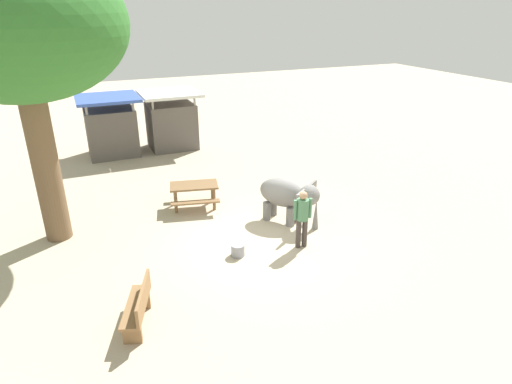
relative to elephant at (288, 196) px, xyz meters
name	(u,v)px	position (x,y,z in m)	size (l,w,h in m)	color
ground_plane	(257,241)	(-1.30, -0.70, -0.85)	(60.00, 60.00, 0.00)	#BAA88C
elephant	(288,196)	(0.00, 0.00, 0.00)	(1.72, 1.84, 1.34)	slate
person_handler	(302,215)	(-0.33, -1.47, 0.09)	(0.51, 0.32, 1.62)	#3F3833
shade_tree_main	(17,28)	(-6.31, 1.72, 4.66)	(5.09, 4.67, 7.39)	brown
wooden_bench	(139,305)	(-4.85, -2.89, -0.38)	(0.84, 1.45, 0.88)	olive
picnic_table_near	(194,190)	(-2.26, 2.11, -0.27)	(1.80, 1.78, 0.78)	brown
market_stall_blue	(111,129)	(-3.99, 8.68, 0.28)	(2.50, 2.50, 2.52)	#59514C
market_stall_white	(171,123)	(-1.39, 8.68, 0.28)	(2.50, 2.50, 2.52)	#59514C
feed_bucket	(238,250)	(-2.06, -1.21, -0.69)	(0.36, 0.36, 0.32)	gray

